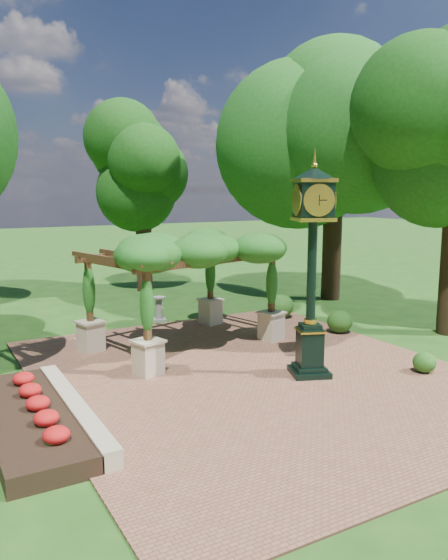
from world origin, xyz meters
TOP-DOWN VIEW (x-y plane):
  - ground at (0.00, 0.00)m, footprint 120.00×120.00m
  - brick_plaza at (0.00, 1.00)m, footprint 10.00×12.00m
  - border_wall at (-4.60, 0.50)m, footprint 0.35×5.00m
  - flower_bed at (-5.50, 0.50)m, footprint 1.50×5.00m
  - pedestal_clock at (1.17, 0.24)m, footprint 1.32×1.32m
  - pergola at (-0.42, 4.16)m, footprint 6.01×4.56m
  - sundial at (0.16, 7.47)m, footprint 0.61×0.61m
  - shrub_front at (3.80, -1.05)m, footprint 0.77×0.77m
  - shrub_mid at (4.55, 2.98)m, footprint 0.96×0.96m
  - shrub_back at (4.11, 5.64)m, footprint 1.02×1.02m
  - tree_north at (1.90, 13.31)m, footprint 3.97×3.97m
  - tree_east_far at (8.07, 7.58)m, footprint 6.34×6.34m

SIDE VIEW (x-z plane):
  - ground at x=0.00m, z-range 0.00..0.00m
  - brick_plaza at x=0.00m, z-range 0.00..0.04m
  - flower_bed at x=-5.50m, z-range 0.00..0.36m
  - border_wall at x=-4.60m, z-range 0.00..0.40m
  - shrub_front at x=3.80m, z-range 0.04..0.56m
  - sundial at x=0.16m, z-range -0.05..0.81m
  - shrub_mid at x=4.55m, z-range 0.04..0.77m
  - shrub_back at x=4.11m, z-range 0.04..0.89m
  - pergola at x=-0.42m, z-range 1.09..4.46m
  - pedestal_clock at x=1.17m, z-range 0.51..5.70m
  - tree_north at x=1.90m, z-range 1.50..9.70m
  - tree_east_far at x=8.07m, z-range 1.87..11.74m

